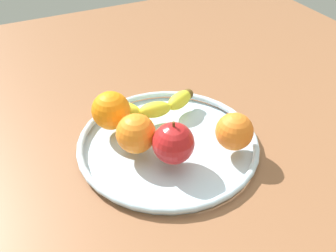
{
  "coord_description": "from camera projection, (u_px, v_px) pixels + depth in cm",
  "views": [
    {
      "loc": [
        -22.62,
        -47.09,
        45.63
      ],
      "look_at": [
        0.0,
        0.0,
        4.8
      ],
      "focal_mm": 40.68,
      "sensor_mm": 36.0,
      "label": 1
    }
  ],
  "objects": [
    {
      "name": "apple",
      "position": [
        173.0,
        143.0,
        0.62
      ],
      "size": [
        7.0,
        7.0,
        7.8
      ],
      "color": "red",
      "rests_on": "fruit_bowl"
    },
    {
      "name": "ground_plane",
      "position": [
        168.0,
        155.0,
        0.7
      ],
      "size": [
        141.69,
        141.69,
        4.0
      ],
      "primitive_type": "cube",
      "color": "brown"
    },
    {
      "name": "orange_front_left",
      "position": [
        135.0,
        132.0,
        0.64
      ],
      "size": [
        6.84,
        6.84,
        6.84
      ],
      "primitive_type": "sphere",
      "color": "orange",
      "rests_on": "fruit_bowl"
    },
    {
      "name": "banana",
      "position": [
        155.0,
        106.0,
        0.74
      ],
      "size": [
        18.32,
        7.83,
        3.09
      ],
      "rotation": [
        0.0,
        0.0,
        -0.15
      ],
      "color": "yellow",
      "rests_on": "fruit_bowl"
    },
    {
      "name": "orange_back_left",
      "position": [
        111.0,
        110.0,
        0.69
      ],
      "size": [
        7.09,
        7.09,
        7.09
      ],
      "primitive_type": "sphere",
      "color": "orange",
      "rests_on": "fruit_bowl"
    },
    {
      "name": "orange_front_right",
      "position": [
        234.0,
        131.0,
        0.65
      ],
      "size": [
        6.55,
        6.55,
        6.55
      ],
      "primitive_type": "sphere",
      "color": "orange",
      "rests_on": "fruit_bowl"
    },
    {
      "name": "fruit_bowl",
      "position": [
        168.0,
        143.0,
        0.69
      ],
      "size": [
        32.62,
        32.62,
        1.8
      ],
      "color": "silver",
      "rests_on": "ground_plane"
    }
  ]
}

